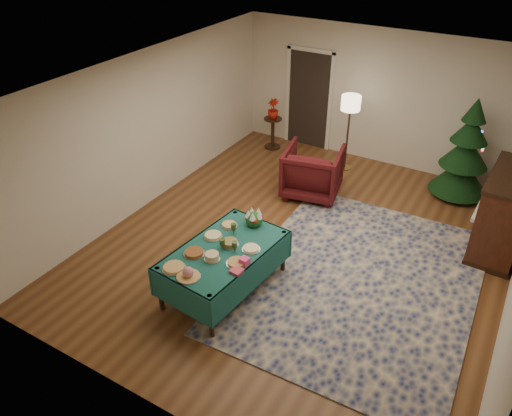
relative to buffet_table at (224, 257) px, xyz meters
The scene contains 25 objects.
room_shell 1.77m from the buffet_table, 71.63° to the left, with size 7.00×7.00×7.00m.
doorway 5.13m from the buffet_table, 102.46° to the left, with size 1.08×0.04×2.16m.
rug 2.02m from the buffet_table, 35.54° to the left, with size 3.20×4.20×0.02m, color navy.
buffet_table is the anchor object (origin of this frame).
platter_0 0.76m from the buffet_table, 115.26° to the right, with size 0.31×0.31×0.04m.
platter_1 0.74m from the buffet_table, 94.59° to the right, with size 0.31×0.31×0.15m.
platter_2 0.44m from the buffet_table, 133.43° to the right, with size 0.29×0.29×0.05m.
platter_3 0.33m from the buffet_table, 91.29° to the right, with size 0.22×0.22×0.10m.
platter_4 0.40m from the buffet_table, 29.19° to the right, with size 0.28×0.28×0.04m.
platter_5 0.36m from the buffet_table, 150.87° to the left, with size 0.27×0.27×0.05m.
platter_6 0.21m from the buffet_table, 79.90° to the left, with size 0.25×0.25×0.07m.
platter_7 0.40m from the buffet_table, 28.05° to the left, with size 0.25×0.25×0.04m.
platter_8 0.58m from the buffet_table, 115.09° to the left, with size 0.24×0.24×0.04m.
goblet_0 0.45m from the buffet_table, 101.75° to the left, with size 0.08×0.08×0.16m.
goblet_1 0.28m from the buffet_table, ahead, with size 0.08×0.08×0.16m.
goblet_2 0.23m from the buffet_table, 135.33° to the right, with size 0.08×0.08×0.16m.
napkin_stack 0.55m from the buffet_table, 38.17° to the right, with size 0.14×0.14×0.04m, color #E9405D.
gift_box 0.47m from the buffet_table, 17.84° to the right, with size 0.11×0.11×0.09m, color #F1438E.
centerpiece 0.75m from the buffet_table, 84.77° to the left, with size 0.25×0.26×0.29m.
armchair 3.05m from the buffet_table, 91.40° to the left, with size 1.00×0.93×1.03m, color #440E11.
floor_lamp 4.38m from the buffet_table, 88.97° to the left, with size 0.37×0.37×1.55m.
side_table 4.76m from the buffet_table, 110.64° to the left, with size 0.39×0.39×0.69m.
potted_plant 4.76m from the buffet_table, 110.64° to the left, with size 0.24×0.43×0.24m, color #A2180B.
christmas_tree 4.96m from the buffet_table, 62.63° to the left, with size 1.22×1.22×1.89m.
piano 4.36m from the buffet_table, 43.54° to the left, with size 0.77×1.54×1.31m.
Camera 1 is at (2.62, -5.95, 4.79)m, focal length 35.00 mm.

